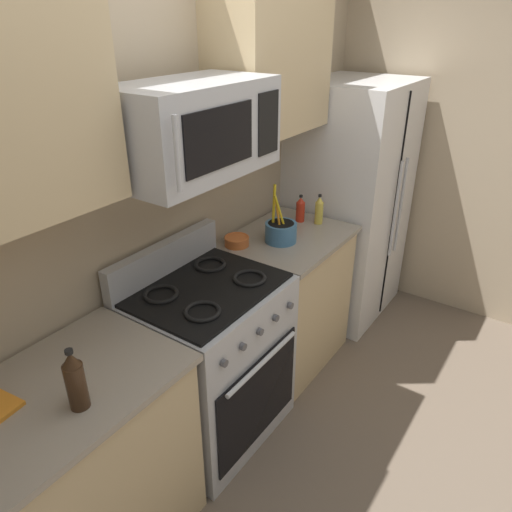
# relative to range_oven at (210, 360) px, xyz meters

# --- Properties ---
(ground_plane) EXTENTS (16.00, 16.00, 0.00)m
(ground_plane) POSITION_rel_range_oven_xyz_m (0.00, -0.70, -0.47)
(ground_plane) COLOR #6B5B4C
(wall_back) EXTENTS (8.00, 0.10, 2.60)m
(wall_back) POSITION_rel_range_oven_xyz_m (0.00, 0.38, 0.83)
(wall_back) COLOR tan
(wall_back) RESTS_ON ground
(counter_left) EXTENTS (0.99, 0.61, 0.91)m
(counter_left) POSITION_rel_range_oven_xyz_m (-0.88, -0.00, -0.02)
(counter_left) COLOR tan
(counter_left) RESTS_ON ground
(range_oven) EXTENTS (0.76, 0.66, 1.09)m
(range_oven) POSITION_rel_range_oven_xyz_m (0.00, 0.00, 0.00)
(range_oven) COLOR #B2B5BA
(range_oven) RESTS_ON ground
(counter_right) EXTENTS (0.78, 0.61, 0.91)m
(counter_right) POSITION_rel_range_oven_xyz_m (0.78, -0.00, -0.02)
(counter_right) COLOR tan
(counter_right) RESTS_ON ground
(refrigerator) EXTENTS (0.83, 0.73, 1.73)m
(refrigerator) POSITION_rel_range_oven_xyz_m (1.61, -0.02, 0.39)
(refrigerator) COLOR silver
(refrigerator) RESTS_ON ground
(wall_right) EXTENTS (0.10, 8.00, 2.60)m
(wall_right) POSITION_rel_range_oven_xyz_m (2.12, -0.70, 0.83)
(wall_right) COLOR tan
(wall_right) RESTS_ON ground
(microwave) EXTENTS (0.75, 0.44, 0.38)m
(microwave) POSITION_rel_range_oven_xyz_m (-0.00, 0.03, 1.22)
(microwave) COLOR #B2B5BA
(upper_cabinets_right) EXTENTS (0.77, 0.34, 0.78)m
(upper_cabinets_right) POSITION_rel_range_oven_xyz_m (0.79, 0.16, 1.44)
(upper_cabinets_right) COLOR tan
(utensil_crock) EXTENTS (0.19, 0.19, 0.34)m
(utensil_crock) POSITION_rel_range_oven_xyz_m (0.68, -0.00, 0.50)
(utensil_crock) COLOR teal
(utensil_crock) RESTS_ON counter_right
(bottle_hot_sauce) EXTENTS (0.06, 0.06, 0.18)m
(bottle_hot_sauce) POSITION_rel_range_oven_xyz_m (1.02, 0.06, 0.52)
(bottle_hot_sauce) COLOR red
(bottle_hot_sauce) RESTS_ON counter_right
(bottle_oil) EXTENTS (0.05, 0.05, 0.20)m
(bottle_oil) POSITION_rel_range_oven_xyz_m (1.05, -0.06, 0.53)
(bottle_oil) COLOR gold
(bottle_oil) RESTS_ON counter_right
(bottle_soy) EXTENTS (0.07, 0.07, 0.24)m
(bottle_soy) POSITION_rel_range_oven_xyz_m (-0.85, -0.14, 0.55)
(bottle_soy) COLOR #382314
(bottle_soy) RESTS_ON counter_left
(prep_bowl) EXTENTS (0.15, 0.15, 0.06)m
(prep_bowl) POSITION_rel_range_oven_xyz_m (0.49, 0.18, 0.47)
(prep_bowl) COLOR #D1662D
(prep_bowl) RESTS_ON counter_right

